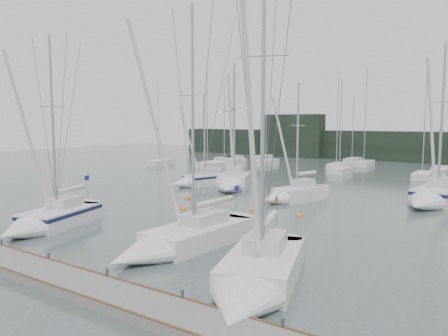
% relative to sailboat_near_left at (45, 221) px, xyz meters
% --- Properties ---
extents(ground, '(160.00, 160.00, 0.00)m').
position_rel_sailboat_near_left_xyz_m(ground, '(8.36, 0.01, -0.55)').
color(ground, '#475755').
rests_on(ground, ground).
extents(dock, '(24.00, 2.00, 0.40)m').
position_rel_sailboat_near_left_xyz_m(dock, '(8.36, -4.99, -0.35)').
color(dock, slate).
rests_on(dock, ground).
extents(far_treeline, '(90.00, 4.00, 5.00)m').
position_rel_sailboat_near_left_xyz_m(far_treeline, '(8.36, 62.01, 1.95)').
color(far_treeline, black).
rests_on(far_treeline, ground).
extents(far_building_left, '(12.00, 3.00, 8.00)m').
position_rel_sailboat_near_left_xyz_m(far_building_left, '(-11.64, 60.01, 3.45)').
color(far_building_left, black).
rests_on(far_building_left, ground).
extents(mast_forest, '(59.99, 24.51, 14.58)m').
position_rel_sailboat_near_left_xyz_m(mast_forest, '(4.11, 43.72, -0.05)').
color(mast_forest, silver).
rests_on(mast_forest, ground).
extents(sailboat_near_left, '(4.56, 8.13, 12.96)m').
position_rel_sailboat_near_left_xyz_m(sailboat_near_left, '(0.00, 0.00, 0.00)').
color(sailboat_near_left, silver).
rests_on(sailboat_near_left, ground).
extents(sailboat_near_center, '(3.49, 9.88, 13.82)m').
position_rel_sailboat_near_left_xyz_m(sailboat_near_center, '(9.60, 0.94, -0.05)').
color(sailboat_near_center, silver).
rests_on(sailboat_near_center, ground).
extents(sailboat_near_right, '(5.33, 9.00, 15.78)m').
position_rel_sailboat_near_left_xyz_m(sailboat_near_right, '(15.85, -1.47, 0.01)').
color(sailboat_near_right, silver).
rests_on(sailboat_near_right, ground).
extents(sailboat_mid_a, '(4.31, 7.24, 10.05)m').
position_rel_sailboat_near_left_xyz_m(sailboat_mid_a, '(-3.50, 20.18, 0.01)').
color(sailboat_mid_a, silver).
rests_on(sailboat_mid_a, ground).
extents(sailboat_mid_b, '(6.16, 9.09, 13.37)m').
position_rel_sailboat_near_left_xyz_m(sailboat_mid_b, '(0.71, 20.26, 0.08)').
color(sailboat_mid_b, silver).
rests_on(sailboat_mid_b, ground).
extents(sailboat_mid_c, '(4.14, 6.78, 10.59)m').
position_rel_sailboat_near_left_xyz_m(sailboat_mid_c, '(8.36, 17.32, -0.01)').
color(sailboat_mid_c, silver).
rests_on(sailboat_mid_c, ground).
extents(sailboat_mid_d, '(4.10, 9.49, 13.86)m').
position_rel_sailboat_near_left_xyz_m(sailboat_mid_d, '(18.62, 22.29, 0.11)').
color(sailboat_mid_d, silver).
rests_on(sailboat_mid_d, ground).
extents(buoy_a, '(0.58, 0.58, 0.58)m').
position_rel_sailboat_near_left_xyz_m(buoy_a, '(3.12, 9.68, -0.55)').
color(buoy_a, orange).
rests_on(buoy_a, ground).
extents(buoy_b, '(0.49, 0.49, 0.49)m').
position_rel_sailboat_near_left_xyz_m(buoy_b, '(11.41, 12.51, -0.55)').
color(buoy_b, orange).
rests_on(buoy_b, ground).
extents(buoy_c, '(0.61, 0.61, 0.61)m').
position_rel_sailboat_near_left_xyz_m(buoy_c, '(0.32, 13.67, -0.55)').
color(buoy_c, orange).
rests_on(buoy_c, ground).
extents(seagull, '(0.93, 0.49, 0.19)m').
position_rel_sailboat_near_left_xyz_m(seagull, '(12.09, 2.45, 6.74)').
color(seagull, white).
rests_on(seagull, ground).
extents(buoy_d, '(0.54, 0.54, 0.54)m').
position_rel_sailboat_near_left_xyz_m(buoy_d, '(7.80, 12.25, -0.55)').
color(buoy_d, orange).
rests_on(buoy_d, ground).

